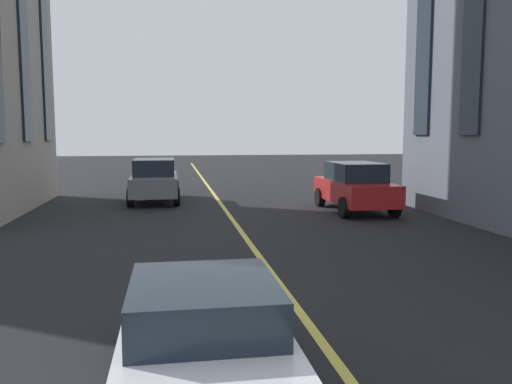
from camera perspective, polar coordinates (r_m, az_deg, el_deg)
lane_centre_line at (r=14.34m, az=-0.74°, el=-5.56°), size 80.00×0.16×0.01m
car_red_near at (r=20.40m, az=10.77°, el=0.63°), size 4.70×2.14×1.88m
car_white_parked_b at (r=5.85m, az=-5.59°, el=-16.37°), size 4.40×1.95×1.37m
car_grey_trailing at (r=23.32m, az=-11.04°, el=1.32°), size 4.70×2.14×1.88m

